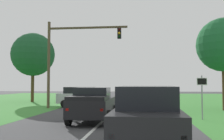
# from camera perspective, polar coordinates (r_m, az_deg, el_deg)

# --- Properties ---
(ground_plane) EXTENTS (120.00, 120.00, 0.00)m
(ground_plane) POSITION_cam_1_polar(r_m,az_deg,el_deg) (13.62, -3.12, -11.82)
(ground_plane) COLOR #424244
(red_suv_near) EXTENTS (2.24, 4.82, 2.02)m
(red_suv_near) POSITION_cam_1_polar(r_m,az_deg,el_deg) (8.55, 7.48, -9.96)
(red_suv_near) COLOR black
(red_suv_near) RESTS_ON ground_plane
(pickup_truck_lead) EXTENTS (2.28, 4.89, 1.90)m
(pickup_truck_lead) POSITION_cam_1_polar(r_m,az_deg,el_deg) (14.95, -4.07, -7.26)
(pickup_truck_lead) COLOR black
(pickup_truck_lead) RESTS_ON ground_plane
(traffic_light) EXTENTS (6.98, 0.40, 7.53)m
(traffic_light) POSITION_cam_1_polar(r_m,az_deg,el_deg) (23.43, -9.17, 4.04)
(traffic_light) COLOR brown
(traffic_light) RESTS_ON ground_plane
(keep_moving_sign) EXTENTS (0.60, 0.09, 2.59)m
(keep_moving_sign) POSITION_cam_1_polar(r_m,az_deg,el_deg) (16.59, 18.64, -4.35)
(keep_moving_sign) COLOR gray
(keep_moving_sign) RESTS_ON ground_plane
(oak_tree_right) EXTENTS (4.30, 4.30, 7.37)m
(oak_tree_right) POSITION_cam_1_polar(r_m,az_deg,el_deg) (23.22, 22.70, 4.95)
(oak_tree_right) COLOR #4C351E
(oak_tree_right) RESTS_ON ground_plane
(crossing_suv_far) EXTENTS (4.33, 2.27, 1.81)m
(crossing_suv_far) POSITION_cam_1_polar(r_m,az_deg,el_deg) (24.66, -6.55, -5.62)
(crossing_suv_far) COLOR silver
(crossing_suv_far) RESTS_ON ground_plane
(extra_tree_1) EXTENTS (5.03, 5.03, 8.04)m
(extra_tree_1) POSITION_cam_1_polar(r_m,az_deg,el_deg) (32.66, -16.49, 3.16)
(extra_tree_1) COLOR #4C351E
(extra_tree_1) RESTS_ON ground_plane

